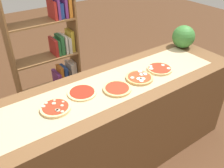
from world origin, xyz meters
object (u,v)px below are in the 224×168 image
(pizza_mushroom_0, at_px, (56,108))
(pizza_mozzarella_4, at_px, (160,69))
(bookshelf, at_px, (55,57))
(pizza_mozzarella_3, at_px, (139,78))
(pizza_plain_1, at_px, (82,92))
(watermelon, at_px, (184,37))
(pizza_plain_2, at_px, (117,89))

(pizza_mushroom_0, height_order, pizza_mozzarella_4, pizza_mushroom_0)
(bookshelf, bearing_deg, pizza_mozzarella_3, -72.16)
(pizza_mozzarella_3, bearing_deg, pizza_plain_1, 169.03)
(watermelon, distance_m, bookshelf, 1.50)
(pizza_plain_2, xyz_separation_m, watermelon, (1.13, 0.27, 0.11))
(pizza_plain_2, distance_m, bookshelf, 1.13)
(pizza_mozzarella_3, relative_size, watermelon, 0.98)
(pizza_plain_2, distance_m, pizza_mozzarella_4, 0.54)
(pizza_mozzarella_3, bearing_deg, watermelon, 16.24)
(pizza_mozzarella_3, distance_m, watermelon, 0.91)
(pizza_mozzarella_3, distance_m, bookshelf, 1.16)
(pizza_mushroom_0, relative_size, bookshelf, 0.14)
(pizza_mushroom_0, xyz_separation_m, bookshelf, (0.45, 1.05, -0.14))
(pizza_plain_1, xyz_separation_m, pizza_mozzarella_3, (0.54, -0.10, 0.00))
(watermelon, height_order, bookshelf, bookshelf)
(pizza_plain_2, height_order, pizza_mozzarella_4, pizza_mozzarella_4)
(bookshelf, bearing_deg, pizza_mushroom_0, -113.28)
(pizza_plain_1, xyz_separation_m, bookshelf, (0.19, 0.99, -0.13))
(pizza_plain_2, bearing_deg, pizza_mushroom_0, 173.55)
(pizza_plain_2, bearing_deg, pizza_mozzarella_3, 4.91)
(pizza_plain_2, height_order, bookshelf, bookshelf)
(pizza_plain_2, relative_size, bookshelf, 0.14)
(pizza_mozzarella_4, bearing_deg, pizza_plain_2, -176.08)
(bookshelf, bearing_deg, watermelon, -34.69)
(pizza_mozzarella_3, relative_size, pizza_mozzarella_4, 1.03)
(pizza_mozzarella_4, distance_m, watermelon, 0.65)
(pizza_mushroom_0, relative_size, pizza_plain_2, 0.97)
(pizza_mushroom_0, distance_m, bookshelf, 1.16)
(pizza_mushroom_0, bearing_deg, bookshelf, 66.72)
(pizza_plain_1, distance_m, pizza_plain_2, 0.30)
(watermelon, bearing_deg, pizza_mushroom_0, -172.69)
(pizza_mozzarella_3, xyz_separation_m, watermelon, (0.86, 0.25, 0.11))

